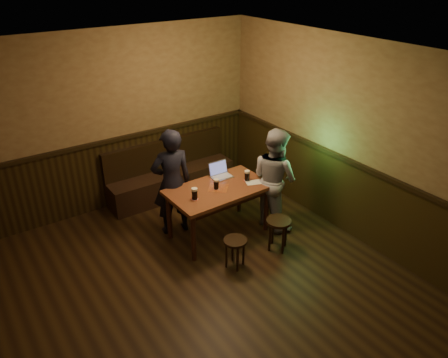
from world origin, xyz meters
TOP-DOWN VIEW (x-y plane):
  - room at (0.00, 0.22)m, footprint 5.04×6.04m
  - bench at (0.87, 2.75)m, footprint 2.20×0.50m
  - pub_table at (0.87, 1.28)m, footprint 1.45×0.85m
  - stool_left at (0.62, 0.52)m, footprint 0.39×0.39m
  - stool_right at (1.35, 0.50)m, footprint 0.39×0.39m
  - pint_left at (0.43, 1.20)m, footprint 0.11×0.11m
  - pint_mid at (0.83, 1.27)m, footprint 0.10×0.10m
  - pint_right at (1.34, 1.23)m, footprint 0.10×0.10m
  - laptop at (1.09, 1.56)m, footprint 0.31×0.25m
  - menu at (1.38, 1.13)m, footprint 0.26×0.22m
  - person_suit at (0.37, 1.73)m, footprint 0.65×0.49m
  - person_grey at (1.71, 1.05)m, footprint 0.62×0.78m

SIDE VIEW (x-z plane):
  - bench at x=0.87m, z-range -0.16..0.79m
  - stool_left at x=0.62m, z-range 0.12..0.54m
  - stool_right at x=1.35m, z-range 0.14..0.61m
  - pub_table at x=0.87m, z-range 0.28..1.05m
  - menu at x=1.38m, z-range 0.77..0.77m
  - person_grey at x=1.71m, z-range 0.00..1.55m
  - person_suit at x=0.37m, z-range 0.00..1.61m
  - laptop at x=1.09m, z-range 0.72..0.93m
  - pint_mid at x=0.83m, z-range 0.77..0.92m
  - pint_right at x=1.34m, z-range 0.77..0.93m
  - pint_left at x=0.43m, z-range 0.77..0.93m
  - room at x=0.00m, z-range -0.22..2.62m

